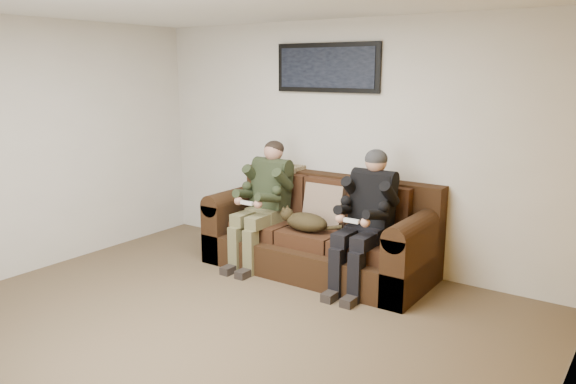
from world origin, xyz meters
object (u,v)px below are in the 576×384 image
Objects in this scene: person_right at (367,211)px; framed_poster at (327,68)px; person_left at (264,195)px; cat at (305,221)px; sofa at (322,235)px.

framed_poster reaches higher than person_right.
cat is at bearing -7.62° from person_left.
person_right reaches higher than person_left.
person_left is 2.02× the size of cat.
person_right reaches higher than sofa.
sofa is 1.79m from framed_poster.
cat is 1.67m from framed_poster.
person_right is at bearing -35.55° from framed_poster.
framed_poster is (-0.81, 0.58, 1.34)m from person_right.
sofa is 1.90× the size of framed_poster.
person_left is 1.06× the size of framed_poster.
person_right is (0.61, -0.20, 0.39)m from sofa.
cat is 0.53× the size of framed_poster.
person_right is (1.22, 0.00, 0.00)m from person_left.
cat is at bearing -76.41° from framed_poster.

